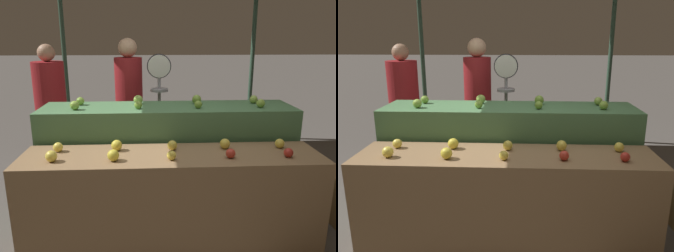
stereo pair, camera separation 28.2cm
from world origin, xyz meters
TOP-DOWN VIEW (x-y plane):
  - ground_plane at (0.00, 0.00)m, footprint 60.00×60.00m
  - display_counter_front at (0.00, 0.00)m, footprint 2.37×0.55m
  - display_counter_back at (0.00, 0.60)m, footprint 2.37×0.55m
  - apple_front_0 at (-0.90, -0.11)m, footprint 0.09×0.09m
  - apple_front_1 at (-0.45, -0.12)m, footprint 0.09×0.09m
  - apple_front_2 at (-0.01, -0.12)m, footprint 0.07×0.07m
  - apple_front_3 at (0.44, -0.10)m, footprint 0.07×0.07m
  - apple_front_4 at (0.89, -0.11)m, footprint 0.07×0.07m
  - apple_front_5 at (-0.91, 0.11)m, footprint 0.08×0.08m
  - apple_front_6 at (-0.44, 0.11)m, footprint 0.09×0.09m
  - apple_front_7 at (0.01, 0.10)m, footprint 0.08×0.08m
  - apple_front_8 at (0.45, 0.12)m, footprint 0.08×0.08m
  - apple_front_9 at (0.90, 0.11)m, footprint 0.08×0.08m
  - apple_back_0 at (-0.84, 0.49)m, footprint 0.08×0.08m
  - apple_back_1 at (-0.27, 0.50)m, footprint 0.07×0.07m
  - apple_back_2 at (0.27, 0.49)m, footprint 0.07×0.07m
  - apple_back_3 at (0.85, 0.50)m, footprint 0.08×0.08m
  - apple_back_4 at (-0.83, 0.70)m, footprint 0.08×0.08m
  - apple_back_5 at (-0.28, 0.72)m, footprint 0.09×0.09m
  - apple_back_6 at (0.29, 0.70)m, footprint 0.09×0.09m
  - apple_back_7 at (0.85, 0.70)m, footprint 0.08×0.08m
  - produce_scale at (-0.06, 1.26)m, footprint 0.27×0.20m
  - person_vendor_at_scale at (-0.42, 1.54)m, footprint 0.44×0.44m
  - person_customer_left at (-1.45, 1.80)m, footprint 0.52×0.52m

SIDE VIEW (x-z plane):
  - ground_plane at x=0.00m, z-range 0.00..0.00m
  - display_counter_front at x=0.00m, z-range 0.00..0.83m
  - display_counter_back at x=0.00m, z-range 0.00..1.09m
  - apple_front_2 at x=-0.01m, z-range 0.83..0.90m
  - apple_front_4 at x=0.89m, z-range 0.83..0.90m
  - apple_front_3 at x=0.44m, z-range 0.83..0.90m
  - apple_front_5 at x=-0.91m, z-range 0.83..0.90m
  - apple_front_9 at x=0.90m, z-range 0.83..0.90m
  - apple_front_7 at x=0.01m, z-range 0.83..0.91m
  - apple_front_8 at x=0.45m, z-range 0.83..0.91m
  - apple_front_0 at x=-0.90m, z-range 0.83..0.91m
  - apple_front_1 at x=-0.45m, z-range 0.83..0.92m
  - apple_front_6 at x=-0.44m, z-range 0.83..0.92m
  - person_customer_left at x=-1.45m, z-range 0.12..1.75m
  - person_vendor_at_scale at x=-0.42m, z-range 0.14..1.85m
  - produce_scale at x=-0.06m, z-range 0.34..1.88m
  - apple_back_2 at x=0.27m, z-range 1.09..1.16m
  - apple_back_1 at x=-0.27m, z-range 1.09..1.16m
  - apple_back_4 at x=-0.83m, z-range 1.09..1.16m
  - apple_back_7 at x=0.85m, z-range 1.09..1.17m
  - apple_back_3 at x=0.85m, z-range 1.09..1.17m
  - apple_back_0 at x=-0.84m, z-range 1.09..1.17m
  - apple_back_6 at x=0.29m, z-range 1.09..1.18m
  - apple_back_5 at x=-0.28m, z-range 1.09..1.18m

